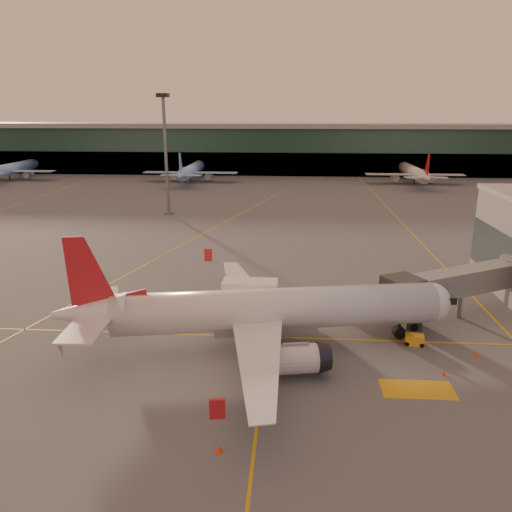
# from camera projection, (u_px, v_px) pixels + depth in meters

# --- Properties ---
(ground) EXTENTS (600.00, 600.00, 0.00)m
(ground) POSITION_uv_depth(u_px,v_px,m) (211.00, 359.00, 46.57)
(ground) COLOR #4C4F54
(ground) RESTS_ON ground
(taxi_markings) EXTENTS (100.12, 173.00, 0.01)m
(taxi_markings) POSITION_uv_depth(u_px,v_px,m) (210.00, 239.00, 89.63)
(taxi_markings) COLOR #C89512
(taxi_markings) RESTS_ON ground
(terminal) EXTENTS (400.00, 20.00, 17.60)m
(terminal) POSITION_uv_depth(u_px,v_px,m) (272.00, 149.00, 179.73)
(terminal) COLOR #19382D
(terminal) RESTS_ON ground
(mast_west_near) EXTENTS (2.40, 2.40, 25.60)m
(mast_west_near) POSITION_uv_depth(u_px,v_px,m) (165.00, 146.00, 106.87)
(mast_west_near) COLOR slate
(mast_west_near) RESTS_ON ground
(distant_aircraft_row) EXTENTS (350.00, 34.00, 13.00)m
(distant_aircraft_row) POSITION_uv_depth(u_px,v_px,m) (303.00, 182.00, 158.71)
(distant_aircraft_row) COLOR #96C5FC
(distant_aircraft_row) RESTS_ON ground
(main_airplane) EXTENTS (38.32, 34.77, 11.61)m
(main_airplane) POSITION_uv_depth(u_px,v_px,m) (263.00, 311.00, 47.85)
(main_airplane) COLOR silver
(main_airplane) RESTS_ON ground
(jet_bridge) EXTENTS (19.65, 12.61, 5.78)m
(jet_bridge) POSITION_uv_depth(u_px,v_px,m) (471.00, 282.00, 55.38)
(jet_bridge) COLOR slate
(jet_bridge) RESTS_ON ground
(catering_truck) EXTENTS (5.98, 2.78, 4.61)m
(catering_truck) POSITION_uv_depth(u_px,v_px,m) (251.00, 298.00, 54.37)
(catering_truck) COLOR #B03E19
(catering_truck) RESTS_ON ground
(gpu_cart) EXTENTS (1.95, 1.33, 1.06)m
(gpu_cart) POSITION_uv_depth(u_px,v_px,m) (414.00, 340.00, 49.22)
(gpu_cart) COLOR gold
(gpu_cart) RESTS_ON ground
(pushback_tug) EXTENTS (3.95, 2.44, 1.93)m
(pushback_tug) POSITION_uv_depth(u_px,v_px,m) (355.00, 308.00, 56.54)
(pushback_tug) COLOR black
(pushback_tug) RESTS_ON ground
(cone_nose) EXTENTS (0.46, 0.46, 0.59)m
(cone_nose) POSITION_uv_depth(u_px,v_px,m) (476.00, 354.00, 46.86)
(cone_nose) COLOR #E13D0B
(cone_nose) RESTS_ON ground
(cone_tail) EXTENTS (0.45, 0.45, 0.57)m
(cone_tail) POSITION_uv_depth(u_px,v_px,m) (60.00, 343.00, 49.14)
(cone_tail) COLOR #E13D0B
(cone_tail) RESTS_ON ground
(cone_wing_right) EXTENTS (0.50, 0.50, 0.64)m
(cone_wing_right) POSITION_uv_depth(u_px,v_px,m) (219.00, 449.00, 33.79)
(cone_wing_right) COLOR #E13D0B
(cone_wing_right) RESTS_ON ground
(cone_fwd) EXTENTS (0.38, 0.38, 0.48)m
(cone_fwd) POSITION_uv_depth(u_px,v_px,m) (443.00, 373.00, 43.68)
(cone_fwd) COLOR #E13D0B
(cone_fwd) RESTS_ON ground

